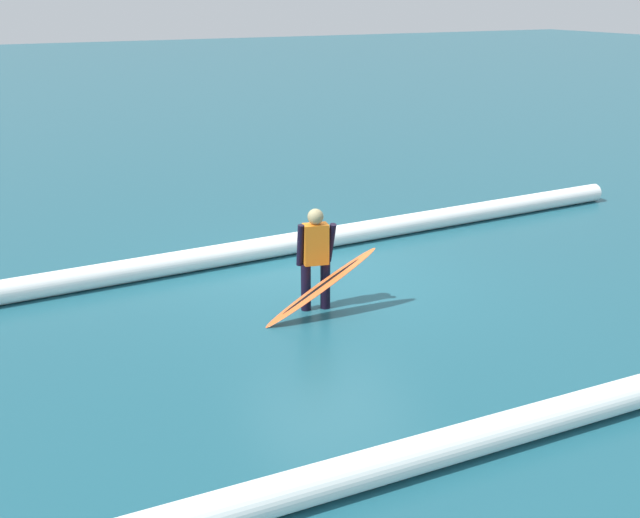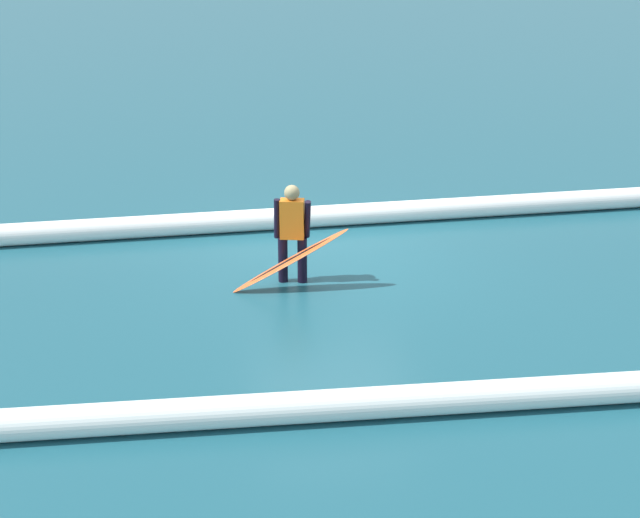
% 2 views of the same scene
% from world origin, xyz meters
% --- Properties ---
extents(ground_plane, '(124.34, 124.34, 0.00)m').
position_xyz_m(ground_plane, '(0.00, 0.00, 0.00)').
color(ground_plane, '#1B5160').
extents(surfer, '(0.51, 0.30, 1.46)m').
position_xyz_m(surfer, '(0.69, 0.80, 0.81)').
color(surfer, black).
rests_on(surfer, ground_plane).
extents(surfboard, '(1.67, 0.30, 0.92)m').
position_xyz_m(surfboard, '(0.76, 1.11, 0.44)').
color(surfboard, '#E55926').
rests_on(surfboard, ground_plane).
extents(wave_crest_foreground, '(17.10, 0.95, 0.36)m').
position_xyz_m(wave_crest_foreground, '(1.25, -1.50, 0.18)').
color(wave_crest_foreground, white).
rests_on(wave_crest_foreground, ground_plane).
extents(wave_crest_midground, '(15.52, 0.80, 0.35)m').
position_xyz_m(wave_crest_midground, '(0.61, 4.74, 0.18)').
color(wave_crest_midground, white).
rests_on(wave_crest_midground, ground_plane).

